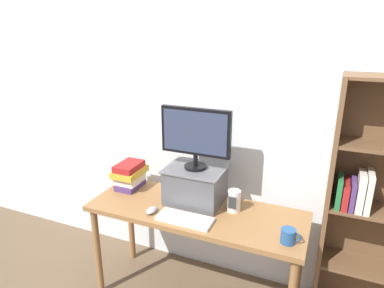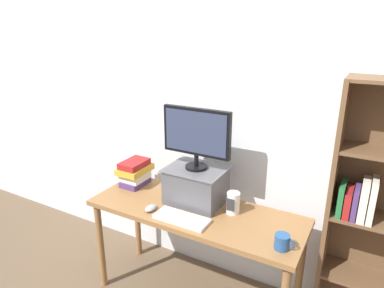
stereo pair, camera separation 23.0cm
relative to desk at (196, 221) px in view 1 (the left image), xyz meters
name	(u,v)px [view 1 (the left image)]	position (x,y,z in m)	size (l,w,h in m)	color
back_wall	(219,122)	(0.00, 0.45, 0.62)	(7.00, 0.08, 2.60)	silver
desk	(196,221)	(0.00, 0.00, 0.00)	(1.53, 0.56, 0.78)	olive
bookshelf_unit	(377,208)	(1.14, 0.30, 0.20)	(0.66, 0.28, 1.73)	brown
riser_box	(195,184)	(-0.05, 0.11, 0.23)	(0.42, 0.33, 0.27)	#515156
computer_monitor	(196,135)	(-0.05, 0.10, 0.61)	(0.50, 0.16, 0.44)	black
keyboard	(185,219)	(-0.01, -0.17, 0.10)	(0.37, 0.15, 0.02)	silver
computer_mouse	(152,210)	(-0.27, -0.16, 0.11)	(0.06, 0.10, 0.04)	#99999E
book_stack	(129,175)	(-0.62, 0.12, 0.20)	(0.21, 0.27, 0.20)	#4C336B
coffee_mug	(289,236)	(0.65, -0.15, 0.14)	(0.12, 0.09, 0.09)	#234C84
desk_speaker	(234,201)	(0.25, 0.08, 0.17)	(0.09, 0.09, 0.15)	silver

